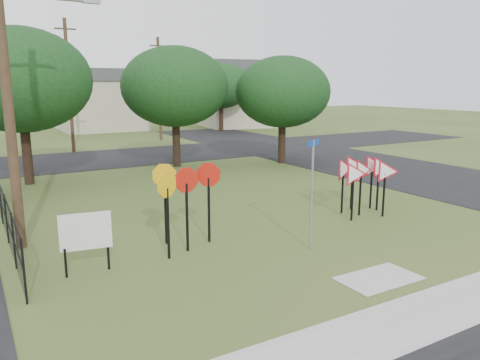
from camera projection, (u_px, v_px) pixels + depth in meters
name	position (u px, v px, depth m)	size (l,w,h in m)	color
ground	(316.00, 250.00, 13.47)	(140.00, 140.00, 0.00)	#384D1C
sidewalk	(443.00, 308.00, 9.92)	(30.00, 1.60, 0.02)	#9F9E96
street_right	(365.00, 164.00, 27.87)	(8.00, 50.00, 0.02)	black
street_far	(118.00, 157.00, 30.38)	(60.00, 8.00, 0.02)	black
curb_pad	(379.00, 278.00, 11.44)	(2.00, 1.20, 0.02)	#9F9E96
street_name_sign	(312.00, 188.00, 13.17)	(0.61, 0.27, 3.17)	gray
stop_sign_cluster	(182.00, 187.00, 13.21)	(2.25, 1.60, 2.44)	black
yield_sign_cluster	(364.00, 171.00, 16.97)	(2.70, 1.93, 2.12)	black
info_board	(86.00, 234.00, 11.58)	(1.25, 0.23, 1.57)	black
utility_pole_main	(7.00, 64.00, 12.64)	(3.55, 0.33, 10.00)	#4A3522
far_pole_a	(69.00, 85.00, 31.85)	(1.40, 0.24, 9.00)	#4A3522
far_pole_b	(159.00, 88.00, 39.24)	(1.40, 0.24, 8.50)	#4A3522
fence_run	(3.00, 209.00, 14.84)	(0.05, 11.55, 1.50)	black
house_mid	(100.00, 99.00, 48.63)	(8.40, 8.40, 6.20)	#B8B394
house_right	(236.00, 94.00, 52.08)	(8.30, 8.30, 7.20)	#B8B394
tree_near_left	(20.00, 80.00, 21.36)	(6.40, 6.40, 7.27)	black
tree_near_mid	(175.00, 87.00, 26.23)	(6.00, 6.00, 6.80)	black
tree_near_right	(283.00, 92.00, 27.57)	(5.60, 5.60, 6.33)	black
tree_far_right	(221.00, 86.00, 46.54)	(6.00, 6.00, 6.80)	black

